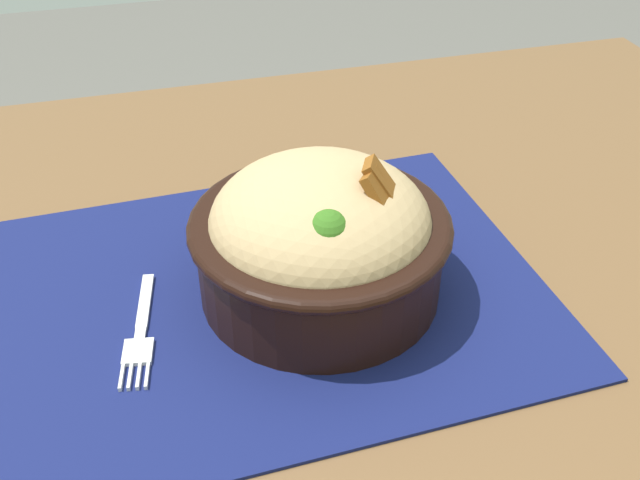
# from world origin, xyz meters

# --- Properties ---
(table) EXTENTS (1.19, 0.88, 0.73)m
(table) POSITION_xyz_m (0.00, 0.00, 0.66)
(table) COLOR brown
(table) RESTS_ON ground_plane
(placemat) EXTENTS (0.47, 0.36, 0.00)m
(placemat) POSITION_xyz_m (0.02, -0.02, 0.73)
(placemat) COLOR #11194C
(placemat) RESTS_ON table
(bowl) EXTENTS (0.21, 0.21, 0.13)m
(bowl) POSITION_xyz_m (-0.03, -0.01, 0.79)
(bowl) COLOR black
(bowl) RESTS_ON placemat
(fork) EXTENTS (0.04, 0.13, 0.00)m
(fork) POSITION_xyz_m (0.12, 0.01, 0.73)
(fork) COLOR silver
(fork) RESTS_ON placemat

